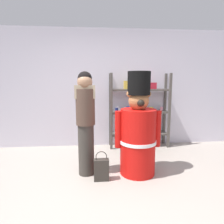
{
  "coord_description": "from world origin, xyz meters",
  "views": [
    {
      "loc": [
        -0.25,
        -2.36,
        1.48
      ],
      "look_at": [
        0.03,
        0.67,
        1.0
      ],
      "focal_mm": 32.13,
      "sensor_mm": 36.0,
      "label": 1
    }
  ],
  "objects_px": {
    "teddy_bear_guard": "(138,132)",
    "shopping_bag": "(101,169)",
    "person_shopper": "(86,120)",
    "merchandise_shelf": "(139,111)"
  },
  "relations": [
    {
      "from": "teddy_bear_guard",
      "to": "shopping_bag",
      "type": "bearing_deg",
      "value": -162.26
    },
    {
      "from": "teddy_bear_guard",
      "to": "person_shopper",
      "type": "distance_m",
      "value": 0.84
    },
    {
      "from": "merchandise_shelf",
      "to": "teddy_bear_guard",
      "type": "xyz_separation_m",
      "value": [
        -0.32,
        -1.33,
        -0.14
      ]
    },
    {
      "from": "teddy_bear_guard",
      "to": "shopping_bag",
      "type": "relative_size",
      "value": 3.58
    },
    {
      "from": "person_shopper",
      "to": "teddy_bear_guard",
      "type": "bearing_deg",
      "value": -3.7
    },
    {
      "from": "person_shopper",
      "to": "shopping_bag",
      "type": "bearing_deg",
      "value": -46.3
    },
    {
      "from": "merchandise_shelf",
      "to": "shopping_bag",
      "type": "xyz_separation_m",
      "value": [
        -0.91,
        -1.52,
        -0.65
      ]
    },
    {
      "from": "merchandise_shelf",
      "to": "shopping_bag",
      "type": "bearing_deg",
      "value": -120.83
    },
    {
      "from": "shopping_bag",
      "to": "person_shopper",
      "type": "bearing_deg",
      "value": 133.7
    },
    {
      "from": "teddy_bear_guard",
      "to": "shopping_bag",
      "type": "height_order",
      "value": "teddy_bear_guard"
    }
  ]
}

